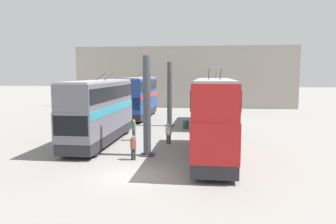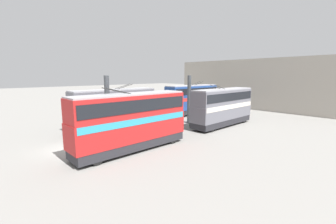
% 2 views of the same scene
% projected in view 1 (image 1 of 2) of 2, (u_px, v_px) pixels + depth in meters
% --- Properties ---
extents(ground_plane, '(240.00, 240.00, 0.00)m').
position_uv_depth(ground_plane, '(132.00, 176.00, 17.81)').
color(ground_plane, gray).
extents(depot_back_wall, '(0.50, 36.00, 9.91)m').
position_uv_depth(depot_back_wall, '(183.00, 77.00, 52.88)').
color(depot_back_wall, '#A8A093').
rests_on(depot_back_wall, ground_plane).
extents(support_column_near, '(0.93, 0.93, 6.75)m').
position_uv_depth(support_column_near, '(147.00, 108.00, 21.98)').
color(support_column_near, '#42474C').
rests_on(support_column_near, ground_plane).
extents(support_column_far, '(0.93, 0.93, 6.75)m').
position_uv_depth(support_column_far, '(170.00, 95.00, 34.53)').
color(support_column_far, '#42474C').
rests_on(support_column_far, ground_plane).
extents(bus_left_near, '(11.10, 2.54, 5.82)m').
position_uv_depth(bus_left_near, '(214.00, 114.00, 21.40)').
color(bus_left_near, black).
rests_on(bus_left_near, ground_plane).
extents(bus_left_far, '(10.77, 2.54, 5.61)m').
position_uv_depth(bus_left_far, '(212.00, 99.00, 35.80)').
color(bus_left_far, black).
rests_on(bus_left_far, ground_plane).
extents(bus_right_near, '(11.31, 2.54, 5.64)m').
position_uv_depth(bus_right_near, '(100.00, 108.00, 25.93)').
color(bus_right_near, black).
rests_on(bus_right_near, ground_plane).
extents(bus_right_far, '(11.08, 2.54, 5.68)m').
position_uv_depth(bus_right_far, '(140.00, 95.00, 40.92)').
color(bus_right_far, black).
rests_on(bus_right_far, ground_plane).
extents(person_aisle_foreground, '(0.48, 0.44, 1.60)m').
position_uv_depth(person_aisle_foreground, '(133.00, 147.00, 21.13)').
color(person_aisle_foreground, '#2D2D33').
rests_on(person_aisle_foreground, ground_plane).
extents(person_aisle_midway, '(0.38, 0.48, 1.56)m').
position_uv_depth(person_aisle_midway, '(169.00, 134.00, 25.99)').
color(person_aisle_midway, '#473D33').
rests_on(person_aisle_midway, ground_plane).
extents(person_by_right_row, '(0.43, 0.25, 1.76)m').
position_uv_depth(person_by_right_row, '(134.00, 129.00, 27.25)').
color(person_by_right_row, '#384251').
rests_on(person_by_right_row, ground_plane).
extents(oil_drum, '(0.61, 0.61, 0.83)m').
position_uv_depth(oil_drum, '(186.00, 125.00, 33.07)').
color(oil_drum, '#235638').
rests_on(oil_drum, ground_plane).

